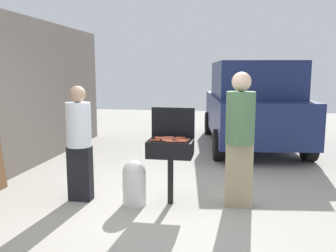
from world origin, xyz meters
TOP-DOWN VIEW (x-y plane):
  - ground_plane at (0.00, 0.00)m, footprint 24.00×24.00m
  - house_wall_side at (-2.79, 1.00)m, footprint 0.24×8.00m
  - bbq_grill at (0.17, 0.25)m, footprint 0.60×0.44m
  - grill_lid_open at (0.17, 0.47)m, footprint 0.60×0.05m
  - hot_dog_0 at (0.18, 0.27)m, footprint 0.13×0.03m
  - hot_dog_1 at (0.15, 0.15)m, footprint 0.13×0.04m
  - hot_dog_2 at (0.34, 0.11)m, footprint 0.13×0.04m
  - hot_dog_3 at (0.00, 0.33)m, footprint 0.13×0.04m
  - hot_dog_4 at (0.37, 0.24)m, footprint 0.13×0.04m
  - hot_dog_5 at (0.29, 0.37)m, footprint 0.13×0.04m
  - hot_dog_6 at (0.20, 0.10)m, footprint 0.13×0.03m
  - hot_dog_7 at (0.25, 0.30)m, footprint 0.13×0.04m
  - hot_dog_8 at (0.03, 0.26)m, footprint 0.13×0.03m
  - hot_dog_9 at (0.15, 0.13)m, footprint 0.13×0.03m
  - hot_dog_10 at (0.35, 0.16)m, footprint 0.13×0.03m
  - hot_dog_11 at (0.05, 0.29)m, footprint 0.13×0.03m
  - hot_dog_12 at (0.13, 0.21)m, footprint 0.13×0.03m
  - hot_dog_13 at (0.13, 0.38)m, footprint 0.13×0.03m
  - hot_dog_14 at (0.31, 0.21)m, footprint 0.13×0.04m
  - hot_dog_15 at (-0.01, 0.14)m, footprint 0.13×0.03m
  - propane_tank at (-0.30, 0.12)m, footprint 0.32×0.32m
  - person_left at (-1.09, 0.18)m, footprint 0.34×0.34m
  - person_right at (1.09, 0.31)m, footprint 0.38×0.38m
  - parked_minivan at (1.48, 4.39)m, footprint 2.45×4.59m

SIDE VIEW (x-z plane):
  - ground_plane at x=0.00m, z-range 0.00..0.00m
  - propane_tank at x=-0.30m, z-range 0.01..0.63m
  - bbq_grill at x=0.17m, z-range 0.30..1.19m
  - person_left at x=-1.09m, z-range 0.07..1.67m
  - hot_dog_0 at x=0.18m, z-range 0.89..0.91m
  - hot_dog_1 at x=0.15m, z-range 0.89..0.91m
  - hot_dog_2 at x=0.34m, z-range 0.89..0.91m
  - hot_dog_3 at x=0.00m, z-range 0.89..0.91m
  - hot_dog_4 at x=0.37m, z-range 0.89..0.91m
  - hot_dog_5 at x=0.29m, z-range 0.89..0.91m
  - hot_dog_6 at x=0.20m, z-range 0.89..0.91m
  - hot_dog_7 at x=0.25m, z-range 0.89..0.91m
  - hot_dog_8 at x=0.03m, z-range 0.89..0.91m
  - hot_dog_9 at x=0.15m, z-range 0.89..0.91m
  - hot_dog_10 at x=0.35m, z-range 0.89..0.91m
  - hot_dog_11 at x=0.05m, z-range 0.89..0.91m
  - hot_dog_12 at x=0.13m, z-range 0.89..0.91m
  - hot_dog_13 at x=0.13m, z-range 0.89..0.91m
  - hot_dog_14 at x=0.31m, z-range 0.89..0.91m
  - hot_dog_15 at x=-0.01m, z-range 0.89..0.91m
  - person_right at x=1.09m, z-range 0.08..1.87m
  - parked_minivan at x=1.48m, z-range 0.02..2.04m
  - grill_lid_open at x=0.17m, z-range 0.89..1.31m
  - house_wall_side at x=-2.79m, z-range 0.00..2.79m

